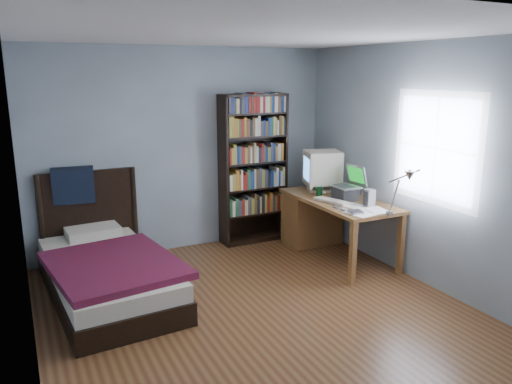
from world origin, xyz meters
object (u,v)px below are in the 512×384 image
at_px(desk_lamp, 407,180).
at_px(bed, 106,269).
at_px(crt_monitor, 321,168).
at_px(bookshelf, 253,169).
at_px(laptop, 346,190).
at_px(speaker, 369,198).
at_px(soda_can, 319,191).
at_px(desk, 318,215).
at_px(keyboard, 332,201).

distance_m(desk_lamp, bed, 3.12).
relative_size(desk_lamp, bed, 0.26).
xyz_separation_m(crt_monitor, bed, (-2.73, -0.24, -0.77)).
bearing_deg(crt_monitor, bookshelf, 139.79).
relative_size(laptop, speaker, 2.05).
height_order(speaker, soda_can, speaker).
distance_m(crt_monitor, laptop, 0.54).
distance_m(desk, soda_can, 0.46).
distance_m(desk, crt_monitor, 0.61).
xyz_separation_m(keyboard, soda_can, (0.02, 0.31, 0.05)).
bearing_deg(bookshelf, bed, -158.56).
relative_size(desk_lamp, soda_can, 4.46).
height_order(keyboard, bed, bed).
bearing_deg(bookshelf, soda_can, -58.68).
relative_size(crt_monitor, laptop, 1.42).
relative_size(soda_can, bookshelf, 0.06).
bearing_deg(desk, bed, -175.30).
distance_m(desk, laptop, 0.65).
xyz_separation_m(desk, soda_can, (-0.14, -0.22, 0.38)).
distance_m(desk_lamp, keyboard, 1.12).
height_order(laptop, keyboard, laptop).
distance_m(keyboard, speaker, 0.43).
xyz_separation_m(desk, bed, (-2.69, -0.22, -0.16)).
bearing_deg(desk, desk_lamp, -90.79).
height_order(speaker, bed, bed).
xyz_separation_m(crt_monitor, bookshelf, (-0.67, 0.57, -0.05)).
distance_m(bookshelf, bed, 2.32).
distance_m(laptop, bed, 2.83).
bearing_deg(crt_monitor, desk_lamp, -92.09).
height_order(laptop, bookshelf, bookshelf).
height_order(laptop, speaker, laptop).
distance_m(laptop, speaker, 0.37).
bearing_deg(desk, soda_can, -122.94).
bearing_deg(crt_monitor, laptop, -87.42).
height_order(desk, bookshelf, bookshelf).
xyz_separation_m(laptop, desk_lamp, (-0.08, -1.06, 0.33)).
bearing_deg(desk_lamp, keyboard, 97.88).
distance_m(speaker, soda_can, 0.69).
height_order(keyboard, soda_can, soda_can).
distance_m(speaker, bed, 2.92).
distance_m(crt_monitor, speaker, 0.90).
distance_m(keyboard, bookshelf, 1.23).
bearing_deg(keyboard, laptop, -7.40).
bearing_deg(speaker, laptop, 96.69).
relative_size(desk, soda_can, 12.62).
xyz_separation_m(desk_lamp, keyboard, (-0.14, 1.02, -0.43)).
height_order(desk, desk_lamp, desk_lamp).
distance_m(desk, desk_lamp, 1.73).
bearing_deg(soda_can, bookshelf, 121.32).
relative_size(laptop, desk_lamp, 0.72).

